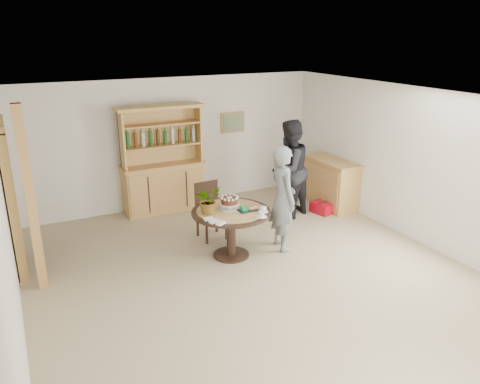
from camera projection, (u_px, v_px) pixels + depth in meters
The scene contains 17 objects.
ground at pixel (258, 281), 6.55m from camera, with size 7.00×7.00×0.00m, color tan.
room_shell at pixel (260, 161), 5.99m from camera, with size 6.04×7.04×2.52m.
doorway at pixel (10, 196), 6.62m from camera, with size 0.13×1.10×2.18m.
pine_post at pixel (31, 201), 6.00m from camera, with size 0.12×0.12×2.50m, color tan.
hutch at pixel (163, 176), 8.93m from camera, with size 1.62×0.54×2.04m.
sideboard at pixel (331, 183), 9.25m from camera, with size 0.54×1.26×0.94m.
dining_table at pixel (231, 220), 7.09m from camera, with size 1.20×1.20×0.76m.
dining_chair at pixel (209, 207), 7.81m from camera, with size 0.44×0.44×0.95m.
birthday_cake at pixel (229, 202), 7.05m from camera, with size 0.30×0.30×0.20m.
flower_vase at pixel (208, 200), 6.87m from camera, with size 0.38×0.33×0.42m, color #3F7233.
gift_tray at pixel (247, 209), 7.02m from camera, with size 0.30×0.20×0.08m.
coffee_cup_a at pixel (263, 209), 6.97m from camera, with size 0.15×0.15×0.09m.
coffee_cup_b at pixel (262, 215), 6.77m from camera, with size 0.15×0.15×0.08m.
napkins at pixel (215, 221), 6.60m from camera, with size 0.24×0.33×0.03m.
teen_boy at pixel (283, 198), 7.30m from camera, with size 0.61×0.40×1.68m, color slate.
adult_person at pixel (289, 169), 8.56m from camera, with size 0.89×0.69×1.83m, color black.
red_suitcase at pixel (327, 206), 9.07m from camera, with size 0.68×0.53×0.21m.
Camera 1 is at (-2.84, -5.04, 3.33)m, focal length 35.00 mm.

